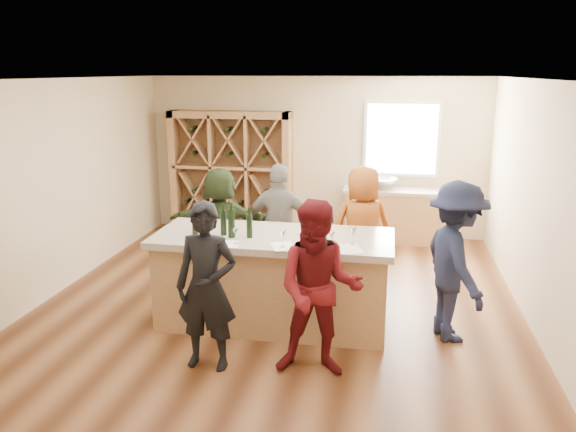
% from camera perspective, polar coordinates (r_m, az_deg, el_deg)
% --- Properties ---
extents(floor, '(6.00, 7.00, 0.10)m').
position_cam_1_polar(floor, '(7.17, -1.09, -9.69)').
color(floor, brown).
rests_on(floor, ground).
extents(ceiling, '(6.00, 7.00, 0.10)m').
position_cam_1_polar(ceiling, '(6.54, -1.21, 14.17)').
color(ceiling, white).
rests_on(ceiling, ground).
extents(wall_back, '(6.00, 0.10, 2.80)m').
position_cam_1_polar(wall_back, '(10.15, 2.82, 6.10)').
color(wall_back, beige).
rests_on(wall_back, ground).
extents(wall_front, '(6.00, 0.10, 2.80)m').
position_cam_1_polar(wall_front, '(3.48, -12.95, -11.36)').
color(wall_front, beige).
rests_on(wall_front, ground).
extents(wall_left, '(0.10, 7.00, 2.80)m').
position_cam_1_polar(wall_left, '(7.88, -23.46, 2.42)').
color(wall_left, beige).
rests_on(wall_left, ground).
extents(wall_right, '(0.10, 7.00, 2.80)m').
position_cam_1_polar(wall_right, '(6.81, 24.90, 0.51)').
color(wall_right, beige).
rests_on(wall_right, ground).
extents(window_frame, '(1.30, 0.06, 1.30)m').
position_cam_1_polar(window_frame, '(9.95, 11.46, 7.68)').
color(window_frame, white).
rests_on(window_frame, wall_back).
extents(window_pane, '(1.18, 0.01, 1.18)m').
position_cam_1_polar(window_pane, '(9.91, 11.46, 7.66)').
color(window_pane, white).
rests_on(window_pane, wall_back).
extents(wine_rack, '(2.20, 0.45, 2.20)m').
position_cam_1_polar(wine_rack, '(10.23, -5.80, 4.40)').
color(wine_rack, '#A77C4F').
rests_on(wine_rack, floor).
extents(back_counter_base, '(1.60, 0.58, 0.86)m').
position_cam_1_polar(back_counter_base, '(9.92, 10.52, -0.06)').
color(back_counter_base, '#A77C4F').
rests_on(back_counter_base, floor).
extents(back_counter_top, '(1.70, 0.62, 0.06)m').
position_cam_1_polar(back_counter_top, '(9.82, 10.65, 2.54)').
color(back_counter_top, '#AD9F8E').
rests_on(back_counter_top, back_counter_base).
extents(sink, '(0.54, 0.54, 0.19)m').
position_cam_1_polar(sink, '(9.79, 9.51, 3.30)').
color(sink, silver).
rests_on(sink, back_counter_top).
extents(faucet, '(0.02, 0.02, 0.30)m').
position_cam_1_polar(faucet, '(9.96, 9.54, 3.82)').
color(faucet, silver).
rests_on(faucet, back_counter_top).
extents(tasting_counter_base, '(2.60, 1.00, 1.00)m').
position_cam_1_polar(tasting_counter_base, '(6.58, -1.48, -6.78)').
color(tasting_counter_base, '#A77C4F').
rests_on(tasting_counter_base, floor).
extents(tasting_counter_top, '(2.72, 1.12, 0.08)m').
position_cam_1_polar(tasting_counter_top, '(6.40, -1.51, -2.28)').
color(tasting_counter_top, '#AD9F8E').
rests_on(tasting_counter_top, tasting_counter_base).
extents(wine_bottle_a, '(0.09, 0.09, 0.29)m').
position_cam_1_polar(wine_bottle_a, '(6.45, -9.43, -0.65)').
color(wine_bottle_a, black).
rests_on(wine_bottle_a, tasting_counter_top).
extents(wine_bottle_c, '(0.07, 0.07, 0.29)m').
position_cam_1_polar(wine_bottle_c, '(6.40, -6.57, -0.67)').
color(wine_bottle_c, black).
rests_on(wine_bottle_c, tasting_counter_top).
extents(wine_bottle_d, '(0.10, 0.10, 0.32)m').
position_cam_1_polar(wine_bottle_d, '(6.29, -5.76, -0.76)').
color(wine_bottle_d, black).
rests_on(wine_bottle_d, tasting_counter_top).
extents(wine_bottle_e, '(0.09, 0.09, 0.27)m').
position_cam_1_polar(wine_bottle_e, '(6.27, -3.94, -1.01)').
color(wine_bottle_e, black).
rests_on(wine_bottle_e, tasting_counter_top).
extents(wine_glass_a, '(0.07, 0.07, 0.16)m').
position_cam_1_polar(wine_glass_a, '(6.07, -5.34, -2.11)').
color(wine_glass_a, white).
rests_on(wine_glass_a, tasting_counter_top).
extents(wine_glass_b, '(0.08, 0.08, 0.18)m').
position_cam_1_polar(wine_glass_b, '(5.93, -0.54, -2.38)').
color(wine_glass_b, white).
rests_on(wine_glass_b, tasting_counter_top).
extents(wine_glass_c, '(0.10, 0.10, 0.20)m').
position_cam_1_polar(wine_glass_c, '(5.86, 4.39, -2.52)').
color(wine_glass_c, white).
rests_on(wine_glass_c, tasting_counter_top).
extents(wine_glass_d, '(0.09, 0.09, 0.18)m').
position_cam_1_polar(wine_glass_d, '(6.17, 1.96, -1.67)').
color(wine_glass_d, white).
rests_on(wine_glass_d, tasting_counter_top).
extents(wine_glass_e, '(0.07, 0.07, 0.19)m').
position_cam_1_polar(wine_glass_e, '(6.05, 6.61, -2.05)').
color(wine_glass_e, white).
rests_on(wine_glass_e, tasting_counter_top).
extents(tasting_menu_a, '(0.24, 0.30, 0.00)m').
position_cam_1_polar(tasting_menu_a, '(6.08, -6.01, -2.87)').
color(tasting_menu_a, white).
rests_on(tasting_menu_a, tasting_counter_top).
extents(tasting_menu_b, '(0.33, 0.38, 0.00)m').
position_cam_1_polar(tasting_menu_b, '(5.98, -0.50, -3.09)').
color(tasting_menu_b, white).
rests_on(tasting_menu_b, tasting_counter_top).
extents(tasting_menu_c, '(0.34, 0.39, 0.00)m').
position_cam_1_polar(tasting_menu_c, '(5.93, 6.24, -3.35)').
color(tasting_menu_c, white).
rests_on(tasting_menu_c, tasting_counter_top).
extents(person_near_left, '(0.63, 0.47, 1.69)m').
position_cam_1_polar(person_near_left, '(5.58, -8.28, -7.14)').
color(person_near_left, black).
rests_on(person_near_left, floor).
extents(person_near_right, '(0.87, 0.51, 1.75)m').
position_cam_1_polar(person_near_right, '(5.40, 3.18, -7.47)').
color(person_near_right, '#590F14').
rests_on(person_near_right, floor).
extents(person_server, '(0.85, 1.25, 1.77)m').
position_cam_1_polar(person_server, '(6.35, 16.62, -4.50)').
color(person_server, '#191E38').
rests_on(person_server, floor).
extents(person_far_mid, '(1.02, 0.54, 1.71)m').
position_cam_1_polar(person_far_mid, '(7.55, -0.79, -1.10)').
color(person_far_mid, slate).
rests_on(person_far_mid, floor).
extents(person_far_right, '(0.96, 0.77, 1.71)m').
position_cam_1_polar(person_far_right, '(7.48, 7.53, -1.39)').
color(person_far_right, '#994C19').
rests_on(person_far_right, floor).
extents(person_far_left, '(1.56, 0.70, 1.63)m').
position_cam_1_polar(person_far_left, '(7.83, -6.84, -0.93)').
color(person_far_left, '#263319').
rests_on(person_far_left, floor).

